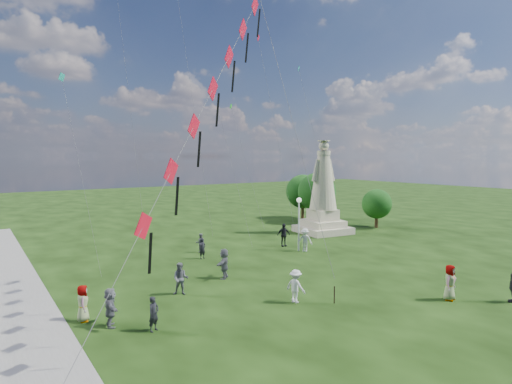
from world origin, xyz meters
TOP-DOWN VIEW (x-y plane):
  - statue at (14.11, 18.49)m, footprint 5.01×5.01m
  - lamppost at (6.89, 13.53)m, footprint 0.40×0.40m
  - tree_row at (18.86, 23.99)m, footprint 6.64×13.24m
  - person_0 at (-8.50, 4.84)m, footprint 0.67×0.59m
  - person_1 at (-5.49, 8.72)m, footprint 1.02×0.93m
  - person_2 at (-1.06, 4.24)m, footprint 0.86×1.23m
  - person_4 at (5.90, -0.04)m, footprint 1.03×0.78m
  - person_5 at (-9.91, 6.40)m, footprint 1.00×1.74m
  - person_6 at (-0.72, 15.47)m, footprint 0.65×0.53m
  - person_7 at (0.11, 17.48)m, footprint 0.85×0.71m
  - person_8 at (7.20, 13.13)m, footprint 1.17×1.33m
  - person_9 at (6.97, 15.62)m, footprint 1.24×0.82m
  - person_10 at (-10.80, 7.70)m, footprint 0.69×0.93m
  - person_11 at (-1.94, 10.13)m, footprint 1.76×1.77m
  - red_kite_train at (-5.68, 4.63)m, footprint 12.89×9.35m
  - small_kites at (4.26, 23.89)m, footprint 25.83×13.94m

SIDE VIEW (x-z plane):
  - person_7 at x=0.11m, z-range 0.00..1.51m
  - person_0 at x=-8.50m, z-range 0.00..1.53m
  - person_6 at x=-0.72m, z-range 0.00..1.54m
  - person_10 at x=-10.80m, z-range 0.00..1.71m
  - person_2 at x=-1.06m, z-range 0.00..1.73m
  - person_5 at x=-9.91m, z-range 0.00..1.76m
  - person_1 at x=-5.49m, z-range 0.00..1.78m
  - person_8 at x=7.20m, z-range 0.00..1.84m
  - person_11 at x=-1.94m, z-range 0.00..1.88m
  - person_4 at x=5.90m, z-range 0.00..1.89m
  - person_9 at x=6.97m, z-range 0.00..1.94m
  - lamppost at x=6.89m, z-range 0.95..5.26m
  - tree_row at x=18.86m, z-range 0.42..6.13m
  - statue at x=14.11m, z-range -1.12..8.02m
  - red_kite_train at x=-5.68m, z-range 2.01..18.55m
  - small_kites at x=4.26m, z-range 0.65..28.72m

